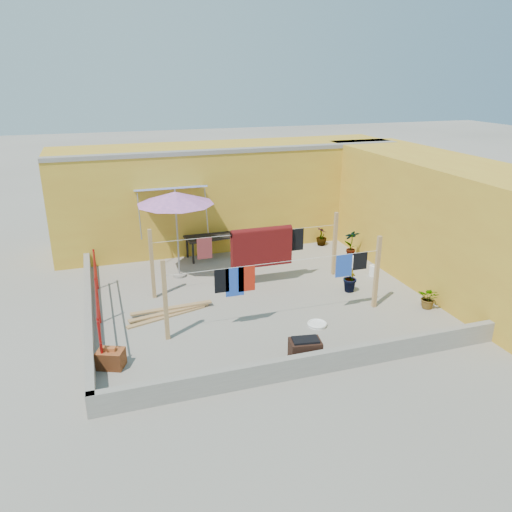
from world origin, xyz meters
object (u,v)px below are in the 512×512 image
(brick_stack, at_px, (111,358))
(green_hose, at_px, (281,251))
(brazier, at_px, (305,351))
(patio_umbrella, at_px, (175,198))
(water_jug_b, at_px, (353,262))
(white_basin, at_px, (317,324))
(plant_back_a, at_px, (277,238))
(outdoor_table, at_px, (210,238))
(water_jug_a, at_px, (373,271))

(brick_stack, relative_size, green_hose, 1.10)
(brazier, bearing_deg, patio_umbrella, 106.61)
(water_jug_b, bearing_deg, white_basin, -130.06)
(green_hose, distance_m, plant_back_a, 0.43)
(green_hose, bearing_deg, brick_stack, -136.75)
(patio_umbrella, bearing_deg, outdoor_table, 45.75)
(green_hose, bearing_deg, water_jug_b, -51.46)
(patio_umbrella, distance_m, brazier, 5.76)
(patio_umbrella, bearing_deg, green_hose, 16.24)
(white_basin, bearing_deg, water_jug_a, 39.16)
(white_basin, distance_m, plant_back_a, 5.16)
(plant_back_a, bearing_deg, water_jug_b, -52.94)
(patio_umbrella, height_order, plant_back_a, patio_umbrella)
(brazier, xyz_separation_m, green_hose, (1.87, 6.19, -0.23))
(plant_back_a, bearing_deg, water_jug_a, -57.53)
(outdoor_table, xyz_separation_m, brazier, (0.37, -6.40, -0.36))
(water_jug_b, bearing_deg, water_jug_a, -73.15)
(outdoor_table, xyz_separation_m, green_hose, (2.24, -0.21, -0.59))
(patio_umbrella, height_order, water_jug_a, patio_umbrella)
(brick_stack, relative_size, brazier, 0.91)
(outdoor_table, bearing_deg, water_jug_a, -35.69)
(green_hose, bearing_deg, white_basin, -101.52)
(plant_back_a, bearing_deg, patio_umbrella, -160.06)
(patio_umbrella, xyz_separation_m, outdoor_table, (1.18, 1.21, -1.60))
(patio_umbrella, distance_m, water_jug_a, 5.79)
(brazier, distance_m, plant_back_a, 6.65)
(plant_back_a, bearing_deg, green_hose, -68.68)
(outdoor_table, height_order, water_jug_a, outdoor_table)
(brick_stack, xyz_separation_m, white_basin, (4.48, 0.29, -0.15))
(outdoor_table, bearing_deg, plant_back_a, -0.00)
(outdoor_table, xyz_separation_m, water_jug_a, (3.97, -2.85, -0.48))
(water_jug_a, xyz_separation_m, water_jug_b, (-0.23, 0.75, 0.01))
(brick_stack, xyz_separation_m, green_hose, (5.47, 5.14, -0.15))
(water_jug_b, distance_m, plant_back_a, 2.65)
(water_jug_a, bearing_deg, brazier, -135.42)
(patio_umbrella, relative_size, brick_stack, 4.12)
(brick_stack, bearing_deg, brazier, -16.18)
(water_jug_a, relative_size, water_jug_b, 0.94)
(brick_stack, bearing_deg, white_basin, 3.68)
(patio_umbrella, distance_m, brick_stack, 5.06)
(brick_stack, bearing_deg, water_jug_a, 19.18)
(plant_back_a, bearing_deg, brazier, -105.58)
(brazier, relative_size, plant_back_a, 0.82)
(brazier, xyz_separation_m, white_basin, (0.88, 1.33, -0.22))
(patio_umbrella, xyz_separation_m, water_jug_b, (4.92, -0.89, -2.07))
(brick_stack, bearing_deg, water_jug_b, 25.02)
(patio_umbrella, distance_m, white_basin, 5.06)
(brick_stack, distance_m, white_basin, 4.49)
(water_jug_a, height_order, green_hose, water_jug_a)
(white_basin, distance_m, water_jug_a, 3.51)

